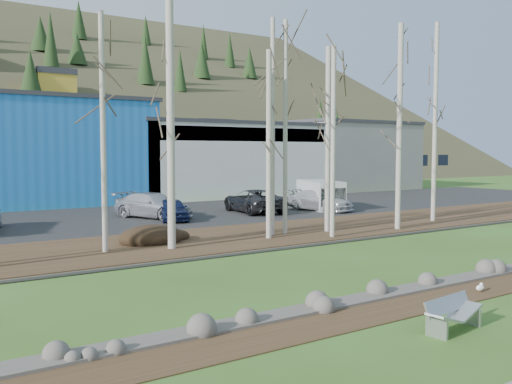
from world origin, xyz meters
TOP-DOWN VIEW (x-y plane):
  - dirt_strip at (0.00, 2.10)m, footprint 80.00×1.80m
  - near_bank_rocks at (0.00, 3.10)m, footprint 80.00×0.80m
  - river at (0.00, 7.20)m, footprint 80.00×8.00m
  - far_bank_rocks at (0.00, 11.30)m, footprint 80.00×0.80m
  - far_bank at (0.00, 14.50)m, footprint 80.00×7.00m
  - parking_lot at (0.00, 25.00)m, footprint 80.00×14.00m
  - building_blue at (-6.00, 39.00)m, footprint 20.40×12.24m
  - building_white at (12.00, 38.98)m, footprint 18.36×12.24m
  - building_grey at (28.00, 39.00)m, footprint 14.28×12.24m
  - bench_damaged at (-3.78, 0.02)m, footprint 1.78×0.76m
  - seagull at (-0.10, 1.80)m, footprint 0.37×0.18m
  - dirt_mound at (-4.73, 14.94)m, footprint 2.94×2.08m
  - birch_2 at (-4.63, 13.09)m, footprint 0.32×0.32m
  - birch_3 at (-7.19, 13.84)m, footprint 0.21×0.21m
  - birch_4 at (0.29, 13.11)m, footprint 0.25×0.25m
  - birch_5 at (1.02, 13.84)m, footprint 0.22×0.22m
  - birch_6 at (3.00, 11.78)m, footprint 0.23×0.23m
  - birch_7 at (7.62, 11.92)m, footprint 0.28×0.28m
  - birch_8 at (4.03, 13.32)m, footprint 0.27×0.27m
  - birch_9 at (11.97, 13.17)m, footprint 0.25×0.25m
  - birch_10 at (1.78, 13.84)m, footprint 0.22×0.22m
  - car_2 at (-0.80, 23.60)m, footprint 4.04×5.62m
  - car_3 at (-0.39, 21.79)m, footprint 2.55×4.02m
  - car_4 at (5.92, 22.76)m, footprint 3.25×5.74m
  - car_5 at (10.22, 21.10)m, footprint 3.04×5.09m
  - van_white at (10.94, 21.80)m, footprint 3.16×4.85m

SIDE VIEW (x-z plane):
  - near_bank_rocks at x=0.00m, z-range -0.25..0.25m
  - river at x=0.00m, z-range -0.45..0.45m
  - far_bank_rocks at x=0.00m, z-range -0.23..0.23m
  - dirt_strip at x=0.00m, z-range 0.00..0.03m
  - parking_lot at x=0.00m, z-range 0.00..0.14m
  - far_bank at x=0.00m, z-range 0.00..0.15m
  - seagull at x=-0.10m, z-range 0.01..0.29m
  - bench_damaged at x=-3.78m, z-range 0.00..0.77m
  - dirt_mound at x=-4.73m, z-range 0.15..0.73m
  - car_3 at x=-0.39m, z-range 0.14..1.41m
  - car_5 at x=10.22m, z-range 0.14..1.52m
  - car_2 at x=-0.80m, z-range 0.14..1.65m
  - car_4 at x=5.92m, z-range 0.14..1.65m
  - van_white at x=10.94m, z-range 0.14..2.11m
  - building_white at x=12.00m, z-range 0.01..6.81m
  - building_grey at x=28.00m, z-range 0.01..7.31m
  - building_blue at x=-6.00m, z-range 0.01..8.31m
  - birch_4 at x=0.29m, z-range 0.15..8.73m
  - birch_6 at x=3.00m, z-range 0.15..9.02m
  - birch_8 at x=4.03m, z-range 0.15..9.28m
  - birch_3 at x=-7.19m, z-range 0.15..9.60m
  - birch_2 at x=-4.63m, z-range 0.15..10.22m
  - birch_5 at x=1.02m, z-range 0.15..10.39m
  - birch_10 at x=1.78m, z-range 0.15..10.39m
  - birch_7 at x=7.62m, z-range 0.15..10.61m
  - birch_9 at x=11.97m, z-range 0.15..11.42m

